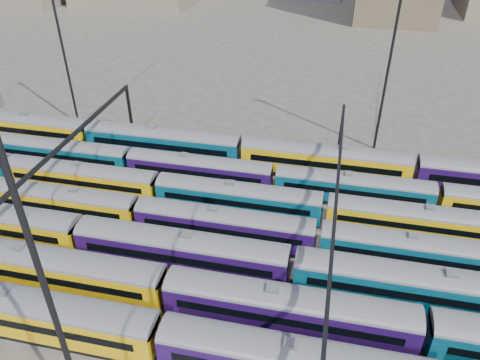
% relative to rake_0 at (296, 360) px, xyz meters
% --- Properties ---
extents(ground, '(500.00, 500.00, 0.00)m').
position_rel_rake_0_xyz_m(ground, '(-8.27, 15.00, -2.76)').
color(ground, '#433E39').
rests_on(ground, ground).
extents(rake_0, '(149.24, 3.12, 5.25)m').
position_rel_rake_0_xyz_m(rake_0, '(0.00, 0.00, 0.00)').
color(rake_0, black).
rests_on(rake_0, ground).
extents(rake_1, '(128.97, 3.14, 5.30)m').
position_rel_rake_0_xyz_m(rake_1, '(-11.99, 5.00, 0.03)').
color(rake_1, black).
rests_on(rake_1, ground).
extents(rake_2, '(127.59, 3.11, 5.24)m').
position_rel_rake_0_xyz_m(rake_2, '(-1.55, 10.00, -0.01)').
color(rake_2, black).
rests_on(rake_2, ground).
extents(rake_3, '(135.15, 2.82, 4.75)m').
position_rel_rake_0_xyz_m(rake_3, '(-9.21, 15.00, -0.27)').
color(rake_3, black).
rests_on(rake_3, ground).
extents(rake_4, '(115.29, 2.81, 4.73)m').
position_rel_rake_0_xyz_m(rake_4, '(-18.51, 20.00, -0.28)').
color(rake_4, black).
rests_on(rake_4, ground).
extents(rake_5, '(92.89, 2.72, 4.57)m').
position_rel_rake_0_xyz_m(rake_5, '(3.81, 25.00, -0.36)').
color(rake_5, black).
rests_on(rake_5, ground).
extents(rake_6, '(151.12, 3.16, 5.32)m').
position_rel_rake_0_xyz_m(rake_6, '(0.15, 30.00, 0.04)').
color(rake_6, black).
rests_on(rake_6, ground).
extents(gantry_1, '(0.35, 40.35, 8.03)m').
position_rel_rake_0_xyz_m(gantry_1, '(-28.27, 15.00, 4.03)').
color(gantry_1, black).
rests_on(gantry_1, ground).
extents(gantry_2, '(0.35, 40.35, 8.03)m').
position_rel_rake_0_xyz_m(gantry_2, '(1.73, 15.00, 4.03)').
color(gantry_2, black).
rests_on(gantry_2, ground).
extents(mast_1, '(1.40, 0.50, 25.60)m').
position_rel_rake_0_xyz_m(mast_1, '(-38.27, 37.00, 11.21)').
color(mast_1, black).
rests_on(mast_1, ground).
extents(mast_2, '(1.40, 0.50, 25.60)m').
position_rel_rake_0_xyz_m(mast_2, '(-13.27, -7.00, 11.21)').
color(mast_2, black).
rests_on(mast_2, ground).
extents(mast_3, '(1.40, 0.50, 25.60)m').
position_rel_rake_0_xyz_m(mast_3, '(6.73, 39.00, 11.21)').
color(mast_3, black).
rests_on(mast_3, ground).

